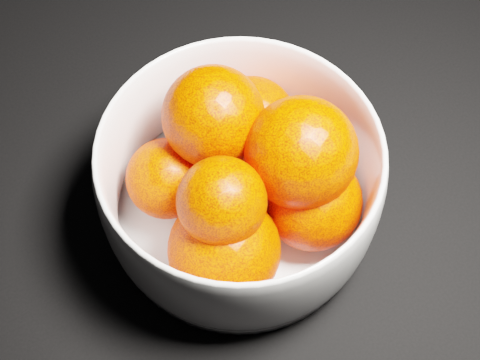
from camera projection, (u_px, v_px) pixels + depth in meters
bowl at (240, 183)px, 0.48m from camera, size 0.20×0.20×0.10m
orange_pile at (249, 174)px, 0.47m from camera, size 0.15×0.16×0.12m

